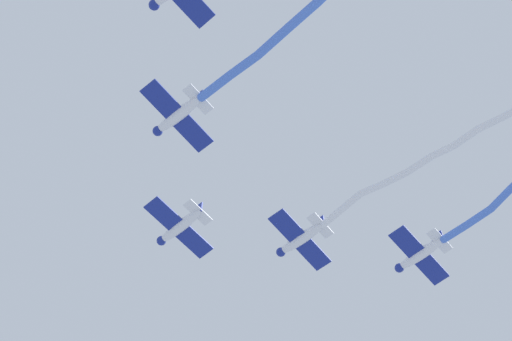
# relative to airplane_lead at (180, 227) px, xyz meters

# --- Properties ---
(airplane_lead) EXTENTS (5.67, 7.64, 1.93)m
(airplane_lead) POSITION_rel_airplane_lead_xyz_m (0.00, 0.00, 0.00)
(airplane_lead) COLOR silver
(airplane_left_wing) EXTENTS (5.72, 7.68, 1.93)m
(airplane_left_wing) POSITION_rel_airplane_lead_xyz_m (-7.88, 8.38, 0.00)
(airplane_left_wing) COLOR silver
(smoke_trail_left_wing) EXTENTS (20.25, 1.73, 1.24)m
(smoke_trail_left_wing) POSITION_rel_airplane_lead_xyz_m (-20.35, 8.30, -0.24)
(smoke_trail_left_wing) COLOR #4C75DB
(airplane_right_wing) EXTENTS (5.74, 7.70, 1.93)m
(airplane_right_wing) POSITION_rel_airplane_lead_xyz_m (-7.50, -8.71, 0.30)
(airplane_right_wing) COLOR silver
(smoke_trail_right_wing) EXTENTS (24.13, 4.56, 2.51)m
(smoke_trail_right_wing) POSITION_rel_airplane_lead_xyz_m (-21.98, -10.22, 1.11)
(smoke_trail_right_wing) COLOR white
(airplane_trail) EXTENTS (5.68, 7.65, 1.93)m
(airplane_trail) POSITION_rel_airplane_lead_xyz_m (-15.00, -17.43, 0.00)
(airplane_trail) COLOR silver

